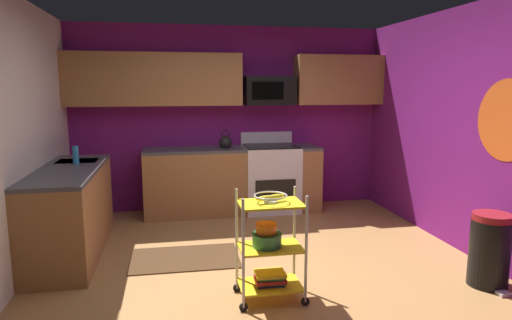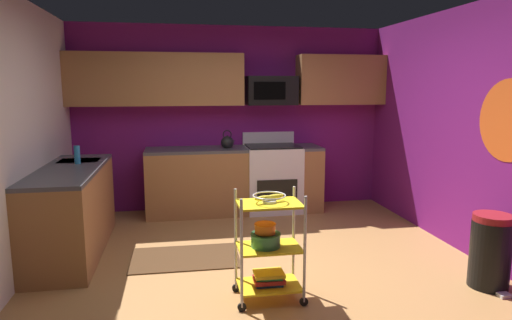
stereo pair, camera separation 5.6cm
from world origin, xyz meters
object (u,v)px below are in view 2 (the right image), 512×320
at_px(trash_can, 490,251).
at_px(dish_soap_bottle, 77,155).
at_px(oven_range, 272,177).
at_px(mixing_bowl_large, 266,240).
at_px(mixing_bowl_small, 265,228).
at_px(rolling_cart, 269,247).
at_px(book_stack, 269,278).
at_px(microwave, 271,91).
at_px(kettle, 227,142).
at_px(fruit_bowl, 269,197).

bearing_deg(trash_can, dish_soap_bottle, 154.65).
xyz_separation_m(oven_range, trash_can, (1.36, -2.78, -0.15)).
bearing_deg(oven_range, mixing_bowl_large, -103.37).
bearing_deg(mixing_bowl_small, rolling_cart, -1.22).
bearing_deg(mixing_bowl_small, book_stack, -1.22).
distance_m(rolling_cart, mixing_bowl_small, 0.17).
distance_m(microwave, rolling_cart, 3.09).
bearing_deg(microwave, kettle, -170.34).
xyz_separation_m(mixing_bowl_large, kettle, (-0.00, 2.66, 0.48)).
distance_m(book_stack, trash_can, 1.97).
xyz_separation_m(fruit_bowl, kettle, (-0.03, 2.66, 0.12)).
height_order(mixing_bowl_small, kettle, kettle).
bearing_deg(kettle, microwave, 9.66).
distance_m(oven_range, trash_can, 3.10).
bearing_deg(trash_can, book_stack, 176.62).
xyz_separation_m(rolling_cart, kettle, (-0.03, 2.66, 0.55)).
height_order(rolling_cart, dish_soap_bottle, dish_soap_bottle).
distance_m(mixing_bowl_small, book_stack, 0.44).
height_order(book_stack, dish_soap_bottle, dish_soap_bottle).
bearing_deg(fruit_bowl, mixing_bowl_large, -180.00).
bearing_deg(rolling_cart, book_stack, 180.00).
xyz_separation_m(fruit_bowl, trash_can, (1.97, -0.12, -0.55)).
height_order(fruit_bowl, trash_can, fruit_bowl).
bearing_deg(mixing_bowl_small, kettle, 90.00).
distance_m(book_stack, dish_soap_bottle, 2.59).
relative_size(mixing_bowl_small, book_stack, 0.71).
bearing_deg(rolling_cart, microwave, 77.69).
distance_m(mixing_bowl_small, kettle, 2.68).
bearing_deg(rolling_cart, trash_can, -3.38).
xyz_separation_m(kettle, trash_can, (2.00, -2.77, -0.67)).
height_order(book_stack, kettle, kettle).
distance_m(mixing_bowl_large, kettle, 2.70).
xyz_separation_m(kettle, dish_soap_bottle, (-1.77, -0.99, 0.02)).
bearing_deg(kettle, mixing_bowl_large, -89.90).
distance_m(mixing_bowl_large, dish_soap_bottle, 2.49).
distance_m(rolling_cart, fruit_bowl, 0.42).
bearing_deg(kettle, oven_range, 0.35).
distance_m(oven_range, mixing_bowl_small, 2.74).
xyz_separation_m(oven_range, fruit_bowl, (-0.60, -2.66, 0.40)).
relative_size(book_stack, dish_soap_bottle, 1.28).
relative_size(oven_range, fruit_bowl, 4.04).
xyz_separation_m(rolling_cart, mixing_bowl_large, (-0.03, -0.00, 0.07)).
xyz_separation_m(fruit_bowl, dish_soap_bottle, (-1.80, 1.67, 0.14)).
bearing_deg(kettle, rolling_cart, -89.28).
distance_m(oven_range, rolling_cart, 2.73).
bearing_deg(mixing_bowl_small, microwave, 77.03).
xyz_separation_m(microwave, rolling_cart, (-0.60, -2.77, -1.25)).
relative_size(fruit_bowl, mixing_bowl_large, 1.08).
distance_m(microwave, kettle, 0.96).
xyz_separation_m(mixing_bowl_large, dish_soap_bottle, (-1.77, 1.67, 0.50)).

